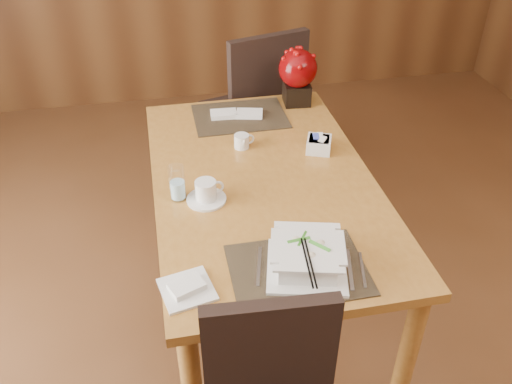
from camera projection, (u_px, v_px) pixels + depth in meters
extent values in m
cube|color=#AD7430|center=(263.00, 182.00, 2.24)|extent=(0.90, 1.50, 0.04)
cylinder|color=#AD7430|center=(166.00, 176.00, 2.95)|extent=(0.07, 0.07, 0.71)
cylinder|color=#AD7430|center=(406.00, 360.00, 1.98)|extent=(0.07, 0.07, 0.71)
cylinder|color=#AD7430|center=(304.00, 161.00, 3.07)|extent=(0.07, 0.07, 0.71)
cube|color=black|center=(298.00, 270.00, 1.79)|extent=(0.45, 0.33, 0.01)
cube|color=black|center=(240.00, 116.00, 2.67)|extent=(0.45, 0.33, 0.01)
cube|color=white|center=(306.00, 268.00, 1.80)|extent=(0.32, 0.32, 0.01)
cube|color=white|center=(307.00, 257.00, 1.77)|extent=(0.23, 0.23, 0.09)
cylinder|color=#C3C369|center=(307.00, 257.00, 1.77)|extent=(0.17, 0.17, 0.07)
cylinder|color=white|center=(206.00, 199.00, 2.11)|extent=(0.15, 0.15, 0.01)
cylinder|color=white|center=(206.00, 190.00, 2.08)|extent=(0.09, 0.09, 0.08)
cylinder|color=black|center=(205.00, 183.00, 2.06)|extent=(0.07, 0.07, 0.01)
cylinder|color=white|center=(177.00, 183.00, 2.08)|extent=(0.08, 0.08, 0.14)
cube|color=white|center=(319.00, 145.00, 2.39)|extent=(0.13, 0.13, 0.06)
cube|color=black|center=(297.00, 93.00, 2.76)|extent=(0.14, 0.14, 0.11)
sphere|color=#7F0507|center=(298.00, 68.00, 2.68)|extent=(0.19, 0.19, 0.19)
cube|color=white|center=(187.00, 290.00, 1.72)|extent=(0.19, 0.19, 0.01)
cube|color=black|center=(270.00, 357.00, 1.61)|extent=(0.40, 0.07, 0.46)
cube|color=black|center=(251.00, 114.00, 3.27)|extent=(0.59, 0.59, 0.06)
cube|color=black|center=(268.00, 82.00, 2.94)|extent=(0.46, 0.17, 0.52)
cylinder|color=black|center=(264.00, 129.00, 3.64)|extent=(0.04, 0.04, 0.45)
cylinder|color=black|center=(294.00, 157.00, 3.35)|extent=(0.04, 0.04, 0.45)
cylinder|color=black|center=(210.00, 143.00, 3.49)|extent=(0.04, 0.04, 0.45)
cylinder|color=black|center=(236.00, 174.00, 3.20)|extent=(0.04, 0.04, 0.45)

